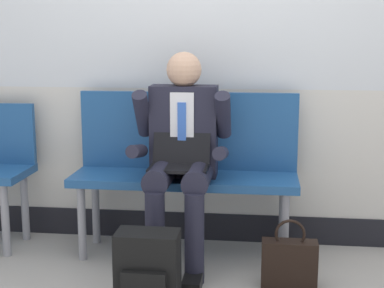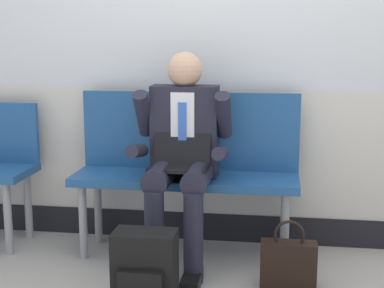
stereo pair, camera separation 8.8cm
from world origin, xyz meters
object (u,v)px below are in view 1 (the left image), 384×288
(person_seated, at_px, (181,153))
(backpack, at_px, (148,273))
(handbag, at_px, (289,262))
(bench_with_person, at_px, (186,160))

(person_seated, bearing_deg, backpack, -97.39)
(backpack, bearing_deg, handbag, 27.87)
(person_seated, distance_m, backpack, 0.80)
(person_seated, bearing_deg, handbag, -21.95)
(bench_with_person, height_order, person_seated, person_seated)
(bench_with_person, bearing_deg, handbag, -36.24)
(person_seated, height_order, backpack, person_seated)
(backpack, xyz_separation_m, handbag, (0.71, 0.38, -0.06))
(bench_with_person, xyz_separation_m, handbag, (0.63, -0.46, -0.46))
(bench_with_person, bearing_deg, person_seated, -90.00)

